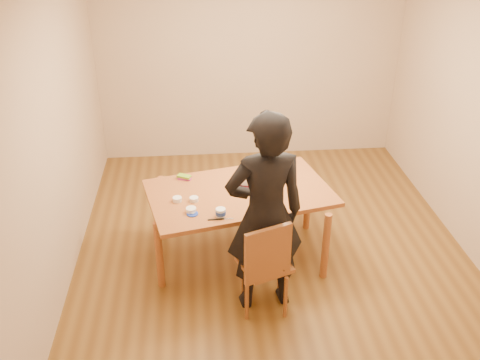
{
  "coord_description": "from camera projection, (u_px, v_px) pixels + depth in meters",
  "views": [
    {
      "loc": [
        -0.73,
        -4.61,
        3.32
      ],
      "look_at": [
        -0.34,
        -0.2,
        0.9
      ],
      "focal_mm": 40.0,
      "sensor_mm": 36.0,
      "label": 1
    }
  ],
  "objects": [
    {
      "name": "room_shell",
      "position": [
        269.0,
        113.0,
        5.33
      ],
      "size": [
        4.0,
        4.5,
        2.7
      ],
      "color": "brown",
      "rests_on": "ground"
    },
    {
      "name": "dining_table",
      "position": [
        240.0,
        193.0,
        5.17
      ],
      "size": [
        1.92,
        1.39,
        0.04
      ],
      "primitive_type": "cube",
      "rotation": [
        0.0,
        0.0,
        0.22
      ],
      "color": "brown",
      "rests_on": "floor"
    },
    {
      "name": "dining_chair",
      "position": [
        264.0,
        264.0,
        4.64
      ],
      "size": [
        0.51,
        0.51,
        0.04
      ],
      "primitive_type": "cube",
      "rotation": [
        0.0,
        0.0,
        0.37
      ],
      "color": "brown",
      "rests_on": "floor"
    },
    {
      "name": "cake_plate",
      "position": [
        247.0,
        181.0,
        5.31
      ],
      "size": [
        0.32,
        0.32,
        0.02
      ],
      "primitive_type": "cylinder",
      "color": "#B10B29",
      "rests_on": "dining_table"
    },
    {
      "name": "cake",
      "position": [
        247.0,
        177.0,
        5.29
      ],
      "size": [
        0.24,
        0.24,
        0.08
      ],
      "primitive_type": "cylinder",
      "color": "white",
      "rests_on": "cake_plate"
    },
    {
      "name": "frosting_dome",
      "position": [
        247.0,
        172.0,
        5.27
      ],
      "size": [
        0.23,
        0.23,
        0.03
      ],
      "primitive_type": "ellipsoid",
      "color": "white",
      "rests_on": "cake"
    },
    {
      "name": "frosting_tub",
      "position": [
        221.0,
        213.0,
        4.75
      ],
      "size": [
        0.09,
        0.09,
        0.08
      ],
      "primitive_type": "cylinder",
      "color": "white",
      "rests_on": "dining_table"
    },
    {
      "name": "frosting_lid",
      "position": [
        192.0,
        214.0,
        4.79
      ],
      "size": [
        0.11,
        0.11,
        0.01
      ],
      "primitive_type": "cylinder",
      "color": "#1B36B0",
      "rests_on": "dining_table"
    },
    {
      "name": "frosting_dollop",
      "position": [
        192.0,
        212.0,
        4.79
      ],
      "size": [
        0.04,
        0.04,
        0.02
      ],
      "primitive_type": "ellipsoid",
      "color": "white",
      "rests_on": "frosting_lid"
    },
    {
      "name": "ramekin_green",
      "position": [
        191.0,
        210.0,
        4.81
      ],
      "size": [
        0.09,
        0.09,
        0.04
      ],
      "primitive_type": "cylinder",
      "color": "white",
      "rests_on": "dining_table"
    },
    {
      "name": "ramekin_yellow",
      "position": [
        194.0,
        199.0,
        4.99
      ],
      "size": [
        0.08,
        0.08,
        0.04
      ],
      "primitive_type": "cylinder",
      "color": "white",
      "rests_on": "dining_table"
    },
    {
      "name": "ramekin_multi",
      "position": [
        177.0,
        199.0,
        4.99
      ],
      "size": [
        0.09,
        0.09,
        0.04
      ],
      "primitive_type": "cylinder",
      "color": "white",
      "rests_on": "dining_table"
    },
    {
      "name": "candy_box_pink",
      "position": [
        185.0,
        178.0,
        5.37
      ],
      "size": [
        0.14,
        0.1,
        0.02
      ],
      "primitive_type": "cube",
      "rotation": [
        0.0,
        0.0,
        -0.28
      ],
      "color": "#D23187",
      "rests_on": "dining_table"
    },
    {
      "name": "candy_box_green",
      "position": [
        184.0,
        176.0,
        5.36
      ],
      "size": [
        0.15,
        0.12,
        0.02
      ],
      "primitive_type": "cube",
      "rotation": [
        0.0,
        0.0,
        -0.47
      ],
      "color": "green",
      "rests_on": "candy_box_pink"
    },
    {
      "name": "spatula",
      "position": [
        216.0,
        219.0,
        4.71
      ],
      "size": [
        0.15,
        0.02,
        0.01
      ],
      "primitive_type": "cube",
      "rotation": [
        0.0,
        0.0,
        0.03
      ],
      "color": "black",
      "rests_on": "dining_table"
    },
    {
      "name": "person",
      "position": [
        265.0,
        215.0,
        4.45
      ],
      "size": [
        0.73,
        0.53,
        1.86
      ],
      "primitive_type": "imported",
      "rotation": [
        0.0,
        0.0,
        3.27
      ],
      "color": "black",
      "rests_on": "floor"
    }
  ]
}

